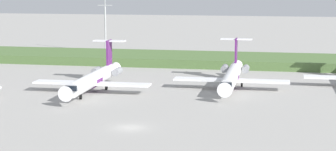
% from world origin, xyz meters
% --- Properties ---
extents(ground_plane, '(500.00, 500.00, 0.00)m').
position_xyz_m(ground_plane, '(0.00, 30.00, 0.00)').
color(ground_plane, '#9E9B96').
extents(grass_berm, '(320.00, 20.00, 2.17)m').
position_xyz_m(grass_berm, '(0.00, 68.56, 1.09)').
color(grass_berm, '#4C6B38').
rests_on(grass_berm, ground).
extents(regional_jet_third, '(22.81, 31.00, 9.00)m').
position_xyz_m(regional_jet_third, '(-13.96, 26.39, 2.54)').
color(regional_jet_third, white).
rests_on(regional_jet_third, ground).
extents(regional_jet_fourth, '(22.81, 31.00, 9.00)m').
position_xyz_m(regional_jet_fourth, '(12.05, 34.95, 2.54)').
color(regional_jet_fourth, white).
rests_on(regional_jet_fourth, ground).
extents(antenna_mast, '(4.40, 0.50, 21.67)m').
position_xyz_m(antenna_mast, '(-29.50, 85.41, 9.02)').
color(antenna_mast, '#B2B2B7').
rests_on(antenna_mast, ground).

